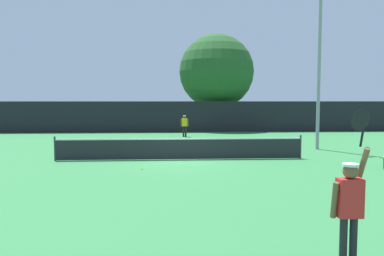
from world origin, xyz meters
TOP-DOWN VIEW (x-y plane):
  - ground_plane at (0.00, 0.00)m, footprint 120.00×120.00m
  - tennis_net at (0.00, 0.00)m, footprint 11.05×0.08m
  - perimeter_fence at (0.00, 14.58)m, footprint 38.13×0.12m
  - player_serving at (2.35, -11.08)m, footprint 0.68×0.40m
  - player_receiving at (0.62, 10.60)m, footprint 0.57×0.23m
  - tennis_ball at (-1.52, -2.37)m, footprint 0.07×0.07m
  - light_pole at (7.53, 3.18)m, footprint 1.18×0.28m
  - large_tree at (3.81, 17.68)m, footprint 6.76×6.76m
  - parked_car_near at (1.85, 21.51)m, footprint 2.39×4.40m

SIDE VIEW (x-z plane):
  - ground_plane at x=0.00m, z-range 0.00..0.00m
  - tennis_ball at x=-1.52m, z-range 0.00..0.07m
  - tennis_net at x=0.00m, z-range -0.02..1.05m
  - parked_car_near at x=1.85m, z-range -0.07..1.62m
  - player_receiving at x=0.62m, z-range 0.16..1.71m
  - player_serving at x=2.35m, z-range -0.15..2.37m
  - perimeter_fence at x=0.00m, z-range 0.00..2.56m
  - light_pole at x=7.53m, z-range 0.57..9.40m
  - large_tree at x=3.81m, z-range 0.93..9.57m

